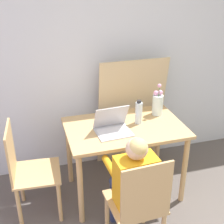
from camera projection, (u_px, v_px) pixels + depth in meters
wall_back at (80, 55)px, 3.09m from camera, size 6.40×0.05×2.50m
dining_table at (125, 136)px, 2.89m from camera, size 1.08×0.69×0.73m
chair_occupied at (138, 205)px, 2.32m from camera, size 0.42×0.42×0.89m
chair_spare at (28, 171)px, 2.70m from camera, size 0.43×0.43×0.89m
person_seated at (133, 178)px, 2.36m from camera, size 0.33×0.44×1.00m
laptop at (112, 126)px, 2.74m from camera, size 0.32×0.27×0.24m
flower_vase at (158, 103)px, 3.02m from camera, size 0.10×0.10×0.33m
water_bottle at (139, 113)px, 2.86m from camera, size 0.06×0.06×0.23m
cardboard_panel at (131, 113)px, 3.37m from camera, size 0.73×0.19×1.23m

